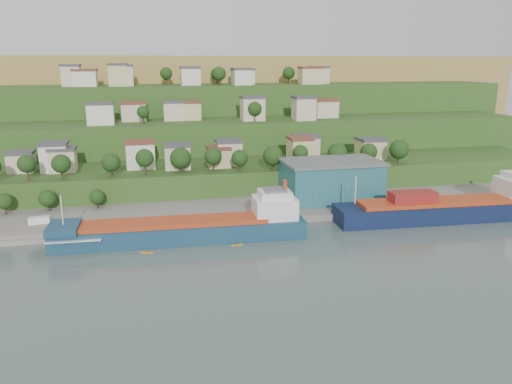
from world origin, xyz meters
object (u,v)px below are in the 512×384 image
object	(u,v)px
warehouse	(331,180)
kayak_orange	(147,252)
cargo_ship_near	(190,230)
caravan	(39,222)
cargo_ship_far	(453,210)

from	to	relation	value
warehouse	kayak_orange	world-z (taller)	warehouse
warehouse	cargo_ship_near	bearing A→B (deg)	-155.04
warehouse	caravan	bearing A→B (deg)	-176.73
cargo_ship_far	warehouse	bearing A→B (deg)	147.20
kayak_orange	warehouse	bearing A→B (deg)	47.65
cargo_ship_far	warehouse	size ratio (longest dim) A/B	2.15
cargo_ship_near	cargo_ship_far	bearing A→B (deg)	3.06
caravan	warehouse	bearing A→B (deg)	-1.47
cargo_ship_far	caravan	distance (m)	119.31
cargo_ship_near	warehouse	bearing A→B (deg)	27.86
cargo_ship_near	cargo_ship_far	xyz separation A→B (m)	(78.24, 1.29, 0.19)
cargo_ship_near	warehouse	size ratio (longest dim) A/B	2.09
kayak_orange	cargo_ship_far	bearing A→B (deg)	25.94
cargo_ship_near	caravan	size ratio (longest dim) A/B	11.93
cargo_ship_far	warehouse	distance (m)	37.84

